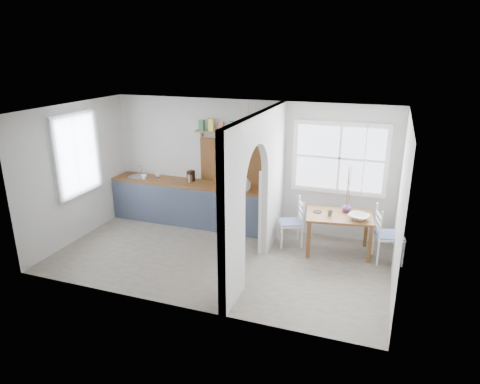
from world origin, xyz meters
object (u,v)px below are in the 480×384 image
(kettle, at_px, (246,184))
(chair_left, at_px, (291,222))
(chair_right, at_px, (389,234))
(vase, at_px, (347,207))
(dining_table, at_px, (338,233))

(kettle, bearing_deg, chair_left, -16.63)
(chair_right, relative_size, kettle, 4.36)
(chair_left, bearing_deg, vase, 77.66)
(chair_left, height_order, chair_right, chair_right)
(vase, bearing_deg, kettle, 177.75)
(dining_table, xyz_separation_m, kettle, (-1.87, 0.28, 0.65))
(chair_left, xyz_separation_m, kettle, (-0.98, 0.26, 0.56))
(chair_left, relative_size, kettle, 4.00)
(chair_right, bearing_deg, chair_left, 73.75)
(chair_right, height_order, vase, chair_right)
(dining_table, distance_m, vase, 0.50)
(chair_left, xyz_separation_m, chair_right, (1.75, -0.07, 0.04))
(dining_table, distance_m, kettle, 2.00)
(dining_table, height_order, kettle, kettle)
(chair_right, distance_m, vase, 0.87)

